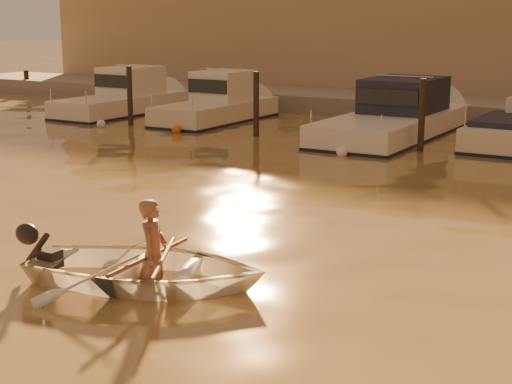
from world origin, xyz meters
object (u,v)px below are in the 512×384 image
Objects in this scene: moored_boat_1 at (216,104)px; moored_boat_3 at (511,138)px; dinghy at (147,269)px; person at (153,253)px; moored_boat_2 at (395,116)px; moored_boat_0 at (122,97)px.

moored_boat_1 is 1.14× the size of moored_boat_3.
person is at bearing -90.00° from dinghy.
moored_boat_2 is at bearing -9.70° from dinghy.
moored_boat_0 is 14.48m from moored_boat_3.
dinghy is 0.63× the size of moored_boat_3.
moored_boat_2 is (6.65, 0.00, 0.00)m from moored_boat_1.
moored_boat_0 is at bearing 180.00° from moored_boat_3.
dinghy is 0.55× the size of moored_boat_1.
person is 0.28× the size of moored_boat_3.
moored_boat_1 is 6.65m from moored_boat_2.
moored_boat_1 is (4.27, 0.00, 0.00)m from moored_boat_0.
person is at bearing -82.04° from moored_boat_2.
moored_boat_2 reaches higher than person.
moored_boat_1 reaches higher than moored_boat_3.
dinghy is 19.61m from moored_boat_0.
person is at bearing -59.44° from moored_boat_1.
moored_boat_1 reaches higher than dinghy.
moored_boat_1 is at bearing 13.28° from person.
moored_boat_0 is 10.92m from moored_boat_2.
dinghy is at bearing -48.91° from moored_boat_0.
moored_boat_1 reaches higher than person.
dinghy is 0.26m from person.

